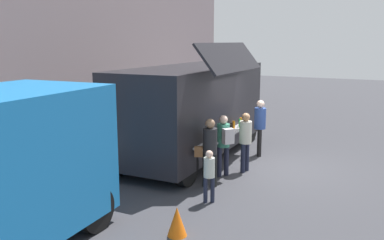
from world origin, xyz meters
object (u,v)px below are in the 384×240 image
(customer_front_ordering, at_px, (245,137))
(customer_extra_browsing, at_px, (260,123))
(trash_bin, at_px, (187,114))
(customer_rear_waiting, at_px, (209,147))
(food_truck_main, at_px, (193,108))
(child_near_queue, at_px, (209,172))
(customer_mid_with_backpack, at_px, (224,140))
(traffic_cone_orange, at_px, (177,221))

(customer_front_ordering, xyz_separation_m, customer_extra_browsing, (1.71, 0.17, 0.07))
(trash_bin, height_order, customer_front_ordering, customer_front_ordering)
(trash_bin, relative_size, customer_rear_waiting, 0.59)
(customer_front_ordering, bearing_deg, food_truck_main, -11.61)
(trash_bin, height_order, child_near_queue, child_near_queue)
(child_near_queue, bearing_deg, trash_bin, -1.23)
(customer_front_ordering, relative_size, child_near_queue, 1.37)
(customer_extra_browsing, bearing_deg, child_near_queue, 74.46)
(trash_bin, height_order, customer_rear_waiting, customer_rear_waiting)
(customer_mid_with_backpack, xyz_separation_m, customer_rear_waiting, (-0.87, 0.01, 0.01))
(traffic_cone_orange, xyz_separation_m, customer_extra_browsing, (5.81, 0.39, 0.76))
(customer_mid_with_backpack, relative_size, child_near_queue, 1.37)
(food_truck_main, height_order, trash_bin, food_truck_main)
(customer_front_ordering, bearing_deg, customer_mid_with_backpack, 69.92)
(food_truck_main, height_order, customer_front_ordering, food_truck_main)
(traffic_cone_orange, height_order, trash_bin, trash_bin)
(trash_bin, bearing_deg, customer_front_ordering, -136.89)
(food_truck_main, height_order, child_near_queue, food_truck_main)
(trash_bin, bearing_deg, customer_mid_with_backpack, -142.99)
(traffic_cone_orange, xyz_separation_m, customer_mid_with_backpack, (3.47, 0.58, 0.72))
(trash_bin, bearing_deg, traffic_cone_orange, -152.54)
(food_truck_main, relative_size, traffic_cone_orange, 11.69)
(customer_extra_browsing, distance_m, child_near_queue, 4.15)
(food_truck_main, height_order, traffic_cone_orange, food_truck_main)
(customer_rear_waiting, height_order, child_near_queue, customer_rear_waiting)
(food_truck_main, xyz_separation_m, trash_bin, (3.84, 2.32, -1.01))
(customer_extra_browsing, bearing_deg, customer_mid_with_backpack, 66.62)
(customer_front_ordering, relative_size, customer_rear_waiting, 0.96)
(traffic_cone_orange, xyz_separation_m, trash_bin, (8.68, 4.51, 0.22))
(customer_front_ordering, bearing_deg, traffic_cone_orange, 102.00)
(customer_front_ordering, relative_size, customer_extra_browsing, 0.93)
(trash_bin, relative_size, customer_front_ordering, 0.61)
(customer_front_ordering, distance_m, customer_rear_waiting, 1.55)
(trash_bin, distance_m, customer_mid_with_backpack, 6.55)
(traffic_cone_orange, relative_size, customer_extra_browsing, 0.32)
(trash_bin, height_order, customer_extra_browsing, customer_extra_browsing)
(traffic_cone_orange, xyz_separation_m, customer_rear_waiting, (2.60, 0.59, 0.72))
(food_truck_main, relative_size, customer_front_ordering, 3.97)
(food_truck_main, xyz_separation_m, customer_front_ordering, (-0.73, -1.96, -0.54))
(customer_mid_with_backpack, distance_m, customer_extra_browsing, 2.35)
(food_truck_main, height_order, customer_extra_browsing, food_truck_main)
(customer_front_ordering, height_order, customer_rear_waiting, customer_rear_waiting)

